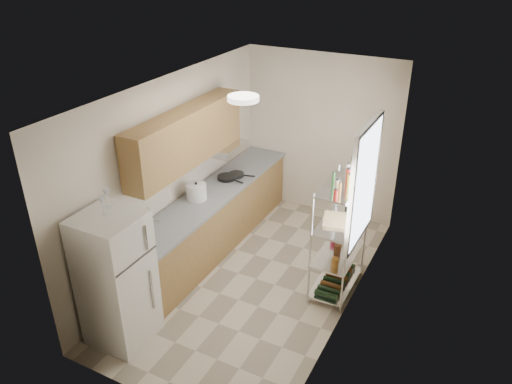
# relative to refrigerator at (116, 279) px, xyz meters

# --- Properties ---
(room) EXTENTS (2.52, 4.42, 2.62)m
(room) POSITION_rel_refrigerator_xyz_m (0.87, 1.62, 0.51)
(room) COLOR beige
(room) RESTS_ON ground
(counter_run) EXTENTS (0.63, 3.51, 0.90)m
(counter_run) POSITION_rel_refrigerator_xyz_m (-0.05, 2.06, -0.33)
(counter_run) COLOR #9D7943
(counter_run) RESTS_ON ground
(upper_cabinets) EXTENTS (0.33, 2.20, 0.72)m
(upper_cabinets) POSITION_rel_refrigerator_xyz_m (-0.18, 1.72, 1.02)
(upper_cabinets) COLOR #9D7943
(upper_cabinets) RESTS_ON room
(range_hood) EXTENTS (0.50, 0.60, 0.12)m
(range_hood) POSITION_rel_refrigerator_xyz_m (-0.13, 2.52, 0.60)
(range_hood) COLOR #B7BABC
(range_hood) RESTS_ON room
(window) EXTENTS (0.06, 1.00, 1.46)m
(window) POSITION_rel_refrigerator_xyz_m (2.10, 1.97, 0.76)
(window) COLOR white
(window) RESTS_ON room
(bakers_rack) EXTENTS (0.45, 0.90, 1.73)m
(bakers_rack) POSITION_rel_refrigerator_xyz_m (1.88, 1.92, 0.32)
(bakers_rack) COLOR silver
(bakers_rack) RESTS_ON ground
(ceiling_dome) EXTENTS (0.34, 0.34, 0.05)m
(ceiling_dome) POSITION_rel_refrigerator_xyz_m (0.87, 1.32, 1.78)
(ceiling_dome) COLOR white
(ceiling_dome) RESTS_ON room
(refrigerator) EXTENTS (0.65, 0.65, 1.57)m
(refrigerator) POSITION_rel_refrigerator_xyz_m (0.00, 0.00, 0.00)
(refrigerator) COLOR white
(refrigerator) RESTS_ON ground
(wine_glass_a) EXTENTS (0.08, 0.08, 0.22)m
(wine_glass_a) POSITION_rel_refrigerator_xyz_m (-0.11, 0.16, 0.89)
(wine_glass_a) COLOR silver
(wine_glass_a) RESTS_ON refrigerator
(wine_glass_b) EXTENTS (0.07, 0.07, 0.20)m
(wine_glass_b) POSITION_rel_refrigerator_xyz_m (-0.04, 0.01, 0.89)
(wine_glass_b) COLOR silver
(wine_glass_b) RESTS_ON refrigerator
(rice_cooker) EXTENTS (0.27, 0.27, 0.22)m
(rice_cooker) POSITION_rel_refrigerator_xyz_m (-0.13, 1.78, 0.22)
(rice_cooker) COLOR white
(rice_cooker) RESTS_ON counter_run
(frying_pan_large) EXTENTS (0.32, 0.32, 0.05)m
(frying_pan_large) POSITION_rel_refrigerator_xyz_m (-0.08, 2.51, 0.14)
(frying_pan_large) COLOR black
(frying_pan_large) RESTS_ON counter_run
(frying_pan_small) EXTENTS (0.28, 0.28, 0.05)m
(frying_pan_small) POSITION_rel_refrigerator_xyz_m (-0.00, 2.66, 0.14)
(frying_pan_small) COLOR black
(frying_pan_small) RESTS_ON counter_run
(cutting_board) EXTENTS (0.40, 0.46, 0.03)m
(cutting_board) POSITION_rel_refrigerator_xyz_m (1.82, 1.90, 0.24)
(cutting_board) COLOR tan
(cutting_board) RESTS_ON bakers_rack
(espresso_machine) EXTENTS (0.21, 0.26, 0.26)m
(espresso_machine) POSITION_rel_refrigerator_xyz_m (1.95, 2.25, 0.35)
(espresso_machine) COLOR black
(espresso_machine) RESTS_ON bakers_rack
(storage_bag) EXTENTS (0.11, 0.15, 0.17)m
(storage_bag) POSITION_rel_refrigerator_xyz_m (1.73, 2.25, -0.14)
(storage_bag) COLOR maroon
(storage_bag) RESTS_ON bakers_rack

